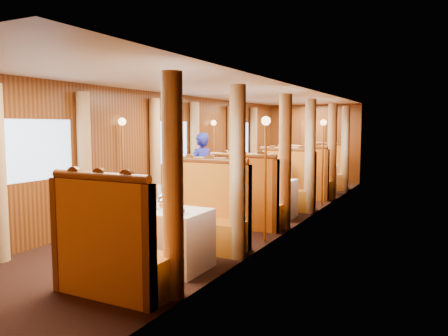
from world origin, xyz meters
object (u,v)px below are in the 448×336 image
Objects in this scene: banquette_mid_aft at (284,189)px; teapot_right at (162,206)px; teapot_left at (147,204)px; table_near at (166,239)px; banquette_mid_fwd at (246,204)px; passenger at (280,176)px; table_mid at (267,198)px; table_far at (315,179)px; steward at (201,171)px; rose_vase_mid at (266,171)px; rose_vase_far at (316,159)px; banquette_near_fwd at (112,256)px; tea_tray at (157,208)px; banquette_far_fwd at (304,182)px; banquette_far_aft at (324,174)px; fruit_plate at (179,212)px; banquette_near_aft at (206,220)px; teapot_back at (162,203)px.

banquette_mid_aft is 4.64m from teapot_right.
teapot_left reaches higher than teapot_right.
banquette_mid_fwd reaches higher than table_near.
table_mid is at bearing -90.00° from passenger.
steward reaches higher than table_far.
table_mid is 0.55m from rose_vase_mid.
banquette_near_fwd is at bearing -90.15° from rose_vase_far.
table_near is 0.40m from tea_tray.
banquette_mid_fwd is 1.81m from passenger.
passenger reaches higher than rose_vase_mid.
banquette_far_fwd reaches higher than passenger.
table_far is 0.55m from rose_vase_far.
rose_vase_far is (0.02, 7.03, 0.55)m from table_near.
passenger is at bearing -90.00° from banquette_far_aft.
teapot_left is at bearing -91.68° from table_far.
fruit_plate reaches higher than table_mid.
steward is (-1.58, -3.39, 0.45)m from table_far.
table_near is 1.02m from banquette_near_fwd.
passenger is (-0.00, -1.72, 0.32)m from banquette_far_fwd.
rose_vase_far is at bearing 89.65° from table_mid.
banquette_far_fwd reaches higher than tea_tray.
fruit_plate is (0.29, -6.14, 0.35)m from banquette_far_fwd.
banquette_near_fwd is at bearing -90.00° from banquette_near_aft.
rose_vase_mid is (-0.03, -1.04, 0.50)m from banquette_mid_aft.
banquette_far_aft reaches higher than passenger.
teapot_back is (-0.08, -6.97, 0.45)m from table_far.
banquette_near_fwd is 9.03m from banquette_far_aft.
table_mid is 0.78× the size of banquette_mid_aft.
passenger is at bearing 77.82° from teapot_right.
passenger reaches higher than table_mid.
table_near is 1.02m from banquette_near_aft.
teapot_right is 0.28m from fruit_plate.
banquette_near_aft is 2.49m from table_mid.
banquette_near_fwd reaches higher than rose_vase_mid.
banquette_near_aft is 1.47m from banquette_mid_fwd.
table_mid is (0.00, 2.49, -0.05)m from banquette_near_aft.
banquette_near_fwd reaches higher than passenger.
steward is 1.71m from passenger.
rose_vase_far is (0.02, -0.98, 0.50)m from banquette_far_aft.
rose_vase_mid is (0.09, 3.49, 0.17)m from tea_tray.
table_far is 2.92× the size of rose_vase_far.
banquette_far_fwd is 2.88m from steward.
banquette_far_fwd is (0.00, 1.47, 0.00)m from banquette_mid_aft.
teapot_right is (0.02, -7.11, 0.43)m from table_far.
banquette_far_fwd is at bearing 89.40° from rose_vase_mid.
table_mid is 5.97× the size of teapot_left.
table_mid is 3.64m from teapot_left.
banquette_mid_fwd is 4.51m from table_far.
table_far is (0.00, 2.49, -0.05)m from banquette_mid_aft.
fruit_plate is (0.29, -1.16, 0.35)m from banquette_near_aft.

